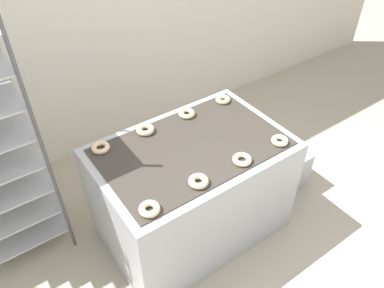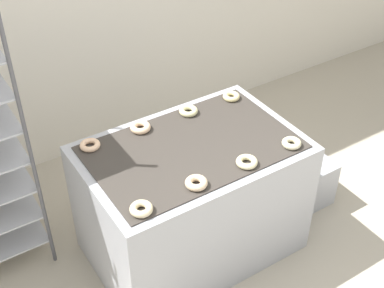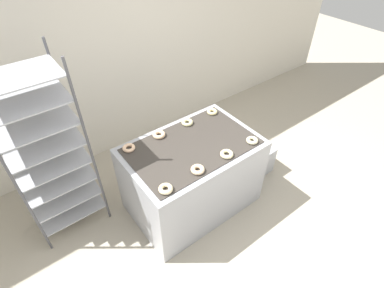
{
  "view_description": "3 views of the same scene",
  "coord_description": "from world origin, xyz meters",
  "px_view_note": "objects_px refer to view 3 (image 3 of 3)",
  "views": [
    {
      "loc": [
        -1.1,
        -0.87,
        2.47
      ],
      "look_at": [
        0.0,
        0.68,
        0.88
      ],
      "focal_mm": 35.0,
      "sensor_mm": 36.0,
      "label": 1
    },
    {
      "loc": [
        -1.35,
        -1.42,
        2.78
      ],
      "look_at": [
        0.0,
        0.68,
        0.88
      ],
      "focal_mm": 50.0,
      "sensor_mm": 36.0,
      "label": 2
    },
    {
      "loc": [
        -1.31,
        -1.05,
        2.75
      ],
      "look_at": [
        0.0,
        0.68,
        0.88
      ],
      "focal_mm": 28.0,
      "sensor_mm": 36.0,
      "label": 3
    }
  ],
  "objects_px": {
    "donut_near_left": "(166,189)",
    "donut_near_right": "(252,140)",
    "baking_rack_cart": "(47,154)",
    "glaze_bin": "(257,159)",
    "donut_far_midright": "(187,122)",
    "donut_far_right": "(212,112)",
    "donut_far_left": "(129,148)",
    "fryer_machine": "(192,176)",
    "donut_far_midleft": "(159,134)",
    "donut_near_midleft": "(198,170)",
    "donut_near_midright": "(227,154)"
  },
  "relations": [
    {
      "from": "donut_near_midleft",
      "to": "donut_near_midright",
      "type": "xyz_separation_m",
      "value": [
        0.34,
        -0.0,
        -0.0
      ]
    },
    {
      "from": "fryer_machine",
      "to": "donut_far_left",
      "type": "height_order",
      "value": "donut_far_left"
    },
    {
      "from": "donut_near_left",
      "to": "donut_near_midright",
      "type": "bearing_deg",
      "value": 0.99
    },
    {
      "from": "donut_far_midright",
      "to": "donut_far_right",
      "type": "xyz_separation_m",
      "value": [
        0.33,
        -0.01,
        -0.0
      ]
    },
    {
      "from": "donut_near_midright",
      "to": "donut_far_midright",
      "type": "height_order",
      "value": "same"
    },
    {
      "from": "donut_far_midright",
      "to": "donut_near_midleft",
      "type": "bearing_deg",
      "value": -118.95
    },
    {
      "from": "donut_far_midright",
      "to": "donut_near_left",
      "type": "bearing_deg",
      "value": -137.41
    },
    {
      "from": "donut_far_midleft",
      "to": "donut_far_left",
      "type": "bearing_deg",
      "value": 179.18
    },
    {
      "from": "baking_rack_cart",
      "to": "donut_far_midleft",
      "type": "bearing_deg",
      "value": -16.83
    },
    {
      "from": "donut_near_left",
      "to": "baking_rack_cart",
      "type": "bearing_deg",
      "value": 124.78
    },
    {
      "from": "donut_near_right",
      "to": "donut_far_midleft",
      "type": "bearing_deg",
      "value": 137.28
    },
    {
      "from": "donut_near_midleft",
      "to": "donut_near_midright",
      "type": "height_order",
      "value": "donut_near_midleft"
    },
    {
      "from": "donut_near_midright",
      "to": "donut_near_right",
      "type": "xyz_separation_m",
      "value": [
        0.33,
        -0.0,
        0.0
      ]
    },
    {
      "from": "donut_near_left",
      "to": "donut_far_right",
      "type": "xyz_separation_m",
      "value": [
        1.02,
        0.62,
        -0.0
      ]
    },
    {
      "from": "donut_near_right",
      "to": "donut_far_right",
      "type": "bearing_deg",
      "value": 89.51
    },
    {
      "from": "donut_far_right",
      "to": "glaze_bin",
      "type": "bearing_deg",
      "value": -40.09
    },
    {
      "from": "fryer_machine",
      "to": "donut_near_left",
      "type": "relative_size",
      "value": 10.83
    },
    {
      "from": "fryer_machine",
      "to": "donut_near_right",
      "type": "bearing_deg",
      "value": -31.68
    },
    {
      "from": "donut_far_left",
      "to": "donut_far_midright",
      "type": "relative_size",
      "value": 1.0
    },
    {
      "from": "glaze_bin",
      "to": "donut_near_midleft",
      "type": "bearing_deg",
      "value": -168.41
    },
    {
      "from": "fryer_machine",
      "to": "glaze_bin",
      "type": "height_order",
      "value": "fryer_machine"
    },
    {
      "from": "baking_rack_cart",
      "to": "donut_far_left",
      "type": "xyz_separation_m",
      "value": [
        0.65,
        -0.29,
        -0.07
      ]
    },
    {
      "from": "donut_near_left",
      "to": "donut_far_left",
      "type": "height_order",
      "value": "donut_near_left"
    },
    {
      "from": "glaze_bin",
      "to": "donut_near_right",
      "type": "distance_m",
      "value": 0.86
    },
    {
      "from": "donut_far_midleft",
      "to": "donut_far_right",
      "type": "distance_m",
      "value": 0.68
    },
    {
      "from": "donut_near_midleft",
      "to": "donut_near_midright",
      "type": "bearing_deg",
      "value": -0.52
    },
    {
      "from": "baking_rack_cart",
      "to": "donut_near_right",
      "type": "bearing_deg",
      "value": -29.07
    },
    {
      "from": "baking_rack_cart",
      "to": "glaze_bin",
      "type": "relative_size",
      "value": 5.25
    },
    {
      "from": "fryer_machine",
      "to": "donut_far_right",
      "type": "distance_m",
      "value": 0.74
    },
    {
      "from": "baking_rack_cart",
      "to": "donut_near_midright",
      "type": "distance_m",
      "value": 1.62
    },
    {
      "from": "donut_near_left",
      "to": "donut_far_left",
      "type": "distance_m",
      "value": 0.64
    },
    {
      "from": "glaze_bin",
      "to": "donut_far_midright",
      "type": "bearing_deg",
      "value": 153.86
    },
    {
      "from": "donut_near_left",
      "to": "donut_near_right",
      "type": "distance_m",
      "value": 1.01
    },
    {
      "from": "fryer_machine",
      "to": "donut_far_midright",
      "type": "height_order",
      "value": "donut_far_midright"
    },
    {
      "from": "donut_near_left",
      "to": "donut_near_right",
      "type": "bearing_deg",
      "value": 0.46
    },
    {
      "from": "donut_near_right",
      "to": "donut_far_left",
      "type": "height_order",
      "value": "donut_near_right"
    },
    {
      "from": "glaze_bin",
      "to": "donut_near_midleft",
      "type": "height_order",
      "value": "donut_near_midleft"
    },
    {
      "from": "fryer_machine",
      "to": "donut_far_right",
      "type": "bearing_deg",
      "value": 30.88
    },
    {
      "from": "donut_near_midleft",
      "to": "baking_rack_cart",
      "type": "bearing_deg",
      "value": 137.24
    },
    {
      "from": "fryer_machine",
      "to": "donut_near_left",
      "type": "xyz_separation_m",
      "value": [
        -0.51,
        -0.32,
        0.45
      ]
    },
    {
      "from": "donut_near_midleft",
      "to": "donut_far_right",
      "type": "bearing_deg",
      "value": 41.93
    },
    {
      "from": "baking_rack_cart",
      "to": "donut_near_midright",
      "type": "height_order",
      "value": "baking_rack_cart"
    },
    {
      "from": "donut_far_midleft",
      "to": "donut_far_right",
      "type": "xyz_separation_m",
      "value": [
        0.68,
        -0.01,
        -0.0
      ]
    },
    {
      "from": "glaze_bin",
      "to": "donut_near_midleft",
      "type": "xyz_separation_m",
      "value": [
        -1.12,
        -0.23,
        0.7
      ]
    },
    {
      "from": "fryer_machine",
      "to": "donut_near_midleft",
      "type": "relative_size",
      "value": 10.6
    },
    {
      "from": "glaze_bin",
      "to": "donut_far_right",
      "type": "distance_m",
      "value": 0.91
    },
    {
      "from": "donut_near_midleft",
      "to": "donut_near_midright",
      "type": "relative_size",
      "value": 1.0
    },
    {
      "from": "donut_far_left",
      "to": "donut_near_right",
      "type": "bearing_deg",
      "value": -31.92
    },
    {
      "from": "glaze_bin",
      "to": "donut_far_left",
      "type": "xyz_separation_m",
      "value": [
        -1.46,
        0.39,
        0.7
      ]
    },
    {
      "from": "baking_rack_cart",
      "to": "donut_far_midright",
      "type": "height_order",
      "value": "baking_rack_cart"
    }
  ]
}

